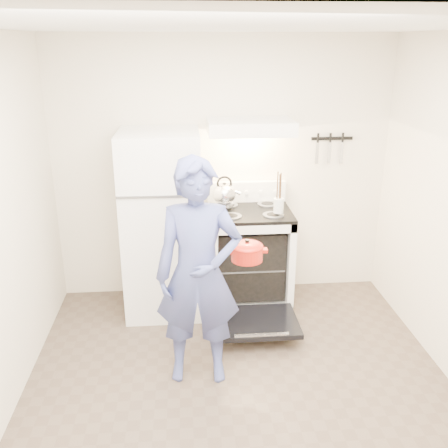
% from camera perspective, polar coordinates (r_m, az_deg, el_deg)
% --- Properties ---
extents(floor, '(3.60, 3.60, 0.00)m').
position_cam_1_polar(floor, '(3.77, 2.14, -19.88)').
color(floor, '#4E4135').
rests_on(floor, ground).
extents(back_wall, '(3.20, 0.02, 2.50)m').
position_cam_1_polar(back_wall, '(4.82, -0.20, 6.10)').
color(back_wall, beige).
rests_on(back_wall, ground).
extents(refrigerator, '(0.70, 0.70, 1.70)m').
position_cam_1_polar(refrigerator, '(4.59, -7.07, -0.01)').
color(refrigerator, white).
rests_on(refrigerator, floor).
extents(stove_body, '(0.76, 0.65, 0.92)m').
position_cam_1_polar(stove_body, '(4.80, 2.87, -4.00)').
color(stove_body, white).
rests_on(stove_body, floor).
extents(cooktop, '(0.76, 0.65, 0.03)m').
position_cam_1_polar(cooktop, '(4.62, 2.97, 1.37)').
color(cooktop, black).
rests_on(cooktop, stove_body).
extents(backsplash, '(0.76, 0.07, 0.20)m').
position_cam_1_polar(backsplash, '(4.86, 2.56, 3.74)').
color(backsplash, white).
rests_on(backsplash, cooktop).
extents(oven_door, '(0.70, 0.54, 0.04)m').
position_cam_1_polar(oven_door, '(4.43, 3.81, -11.12)').
color(oven_door, black).
rests_on(oven_door, floor).
extents(oven_rack, '(0.60, 0.52, 0.01)m').
position_cam_1_polar(oven_rack, '(4.80, 2.87, -4.22)').
color(oven_rack, slate).
rests_on(oven_rack, stove_body).
extents(range_hood, '(0.76, 0.50, 0.12)m').
position_cam_1_polar(range_hood, '(4.51, 3.03, 11.05)').
color(range_hood, white).
rests_on(range_hood, back_wall).
extents(knife_strip, '(0.40, 0.02, 0.03)m').
position_cam_1_polar(knife_strip, '(4.93, 12.24, 9.54)').
color(knife_strip, black).
rests_on(knife_strip, back_wall).
extents(pizza_stone, '(0.30, 0.30, 0.02)m').
position_cam_1_polar(pizza_stone, '(4.73, 3.37, -4.46)').
color(pizza_stone, '#896B4E').
rests_on(pizza_stone, oven_rack).
extents(tea_kettle, '(0.26, 0.21, 0.31)m').
position_cam_1_polar(tea_kettle, '(4.61, 0.04, 3.58)').
color(tea_kettle, '#B6B6BB').
rests_on(tea_kettle, cooktop).
extents(utensil_jar, '(0.11, 0.11, 0.13)m').
position_cam_1_polar(utensil_jar, '(4.47, 6.26, 2.11)').
color(utensil_jar, silver).
rests_on(utensil_jar, cooktop).
extents(person, '(0.64, 0.44, 1.71)m').
position_cam_1_polar(person, '(3.60, -2.94, -5.75)').
color(person, '#35457B').
rests_on(person, floor).
extents(dutch_oven, '(0.32, 0.25, 0.21)m').
position_cam_1_polar(dutch_oven, '(3.87, 2.64, -3.35)').
color(dutch_oven, red).
rests_on(dutch_oven, person).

